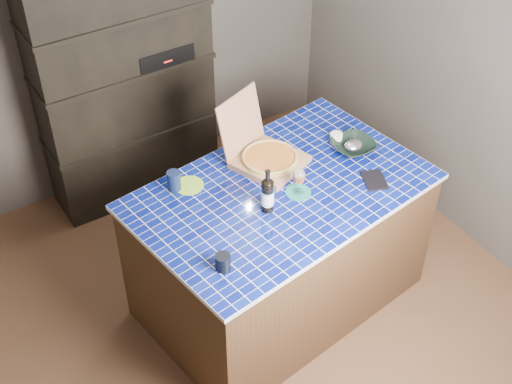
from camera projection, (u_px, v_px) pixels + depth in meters
room at (238, 161)px, 3.71m from camera, size 3.50×3.50×3.50m
shelving_unit at (125, 84)px, 4.91m from camera, size 1.20×0.41×1.80m
kitchen_island at (280, 246)px, 4.34m from camera, size 1.81×1.29×0.92m
pizza_box at (267, 156)px, 4.19m from camera, size 0.49×0.53×0.39m
mead_bottle at (267, 195)px, 3.84m from camera, size 0.07×0.07×0.28m
teal_trivet at (298, 192)px, 4.02m from camera, size 0.15×0.15×0.01m
wine_glass at (299, 177)px, 3.94m from camera, size 0.07×0.07×0.16m
tumbler at (223, 262)px, 3.55m from camera, size 0.08×0.08×0.09m
dvd_case at (374, 180)px, 4.10m from camera, size 0.18×0.21×0.01m
bowl at (353, 146)px, 4.30m from camera, size 0.26×0.26×0.06m
foil_contents at (354, 145)px, 4.29m from camera, size 0.12×0.10×0.06m
white_jar at (336, 138)px, 4.36m from camera, size 0.08×0.08×0.07m
navy_cup at (174, 181)px, 4.01m from camera, size 0.08×0.08×0.12m
green_trivet at (189, 185)px, 4.07m from camera, size 0.17×0.17×0.01m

